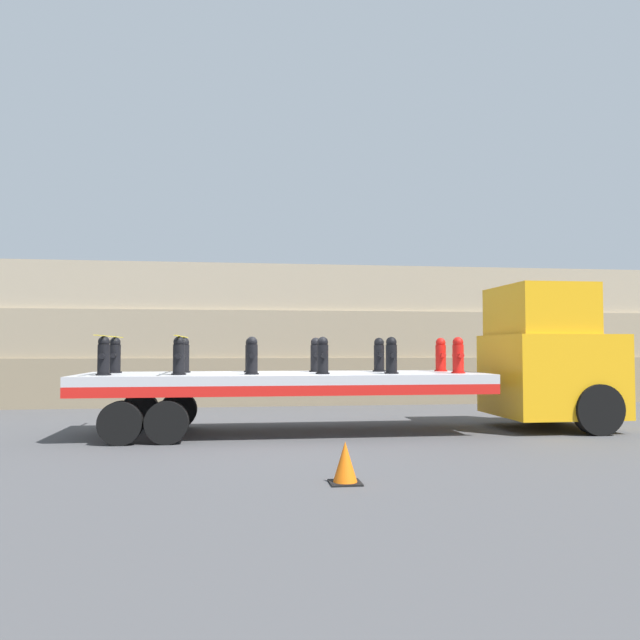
# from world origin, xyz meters

# --- Properties ---
(ground_plane) EXTENTS (120.00, 120.00, 0.00)m
(ground_plane) POSITION_xyz_m (0.00, 0.00, 0.00)
(ground_plane) COLOR #474749
(rock_cliff) EXTENTS (60.00, 3.30, 4.41)m
(rock_cliff) POSITION_xyz_m (0.00, 7.62, 2.20)
(rock_cliff) COLOR #84755B
(rock_cliff) RESTS_ON ground_plane
(truck_cab) EXTENTS (2.43, 2.57, 3.15)m
(truck_cab) POSITION_xyz_m (5.92, 0.00, 1.54)
(truck_cab) COLOR orange
(truck_cab) RESTS_ON ground_plane
(flatbed_trailer) EXTENTS (8.32, 2.64, 1.25)m
(flatbed_trailer) POSITION_xyz_m (-0.42, 0.00, 1.03)
(flatbed_trailer) COLOR #B2B2B7
(flatbed_trailer) RESTS_ON ground_plane
(fire_hydrant_black_near_0) EXTENTS (0.29, 0.45, 0.76)m
(fire_hydrant_black_near_0) POSITION_xyz_m (-3.56, -0.56, 1.62)
(fire_hydrant_black_near_0) COLOR black
(fire_hydrant_black_near_0) RESTS_ON flatbed_trailer
(fire_hydrant_black_far_0) EXTENTS (0.29, 0.45, 0.76)m
(fire_hydrant_black_far_0) POSITION_xyz_m (-3.56, 0.56, 1.62)
(fire_hydrant_black_far_0) COLOR black
(fire_hydrant_black_far_0) RESTS_ON flatbed_trailer
(fire_hydrant_black_near_1) EXTENTS (0.29, 0.45, 0.76)m
(fire_hydrant_black_near_1) POSITION_xyz_m (-2.14, -0.56, 1.62)
(fire_hydrant_black_near_1) COLOR black
(fire_hydrant_black_near_1) RESTS_ON flatbed_trailer
(fire_hydrant_black_far_1) EXTENTS (0.29, 0.45, 0.76)m
(fire_hydrant_black_far_1) POSITION_xyz_m (-2.14, 0.56, 1.62)
(fire_hydrant_black_far_1) COLOR black
(fire_hydrant_black_far_1) RESTS_ON flatbed_trailer
(fire_hydrant_black_near_2) EXTENTS (0.29, 0.45, 0.76)m
(fire_hydrant_black_near_2) POSITION_xyz_m (-0.71, -0.56, 1.62)
(fire_hydrant_black_near_2) COLOR black
(fire_hydrant_black_near_2) RESTS_ON flatbed_trailer
(fire_hydrant_black_far_2) EXTENTS (0.29, 0.45, 0.76)m
(fire_hydrant_black_far_2) POSITION_xyz_m (-0.71, 0.56, 1.62)
(fire_hydrant_black_far_2) COLOR black
(fire_hydrant_black_far_2) RESTS_ON flatbed_trailer
(fire_hydrant_black_near_3) EXTENTS (0.29, 0.45, 0.76)m
(fire_hydrant_black_near_3) POSITION_xyz_m (0.71, -0.56, 1.62)
(fire_hydrant_black_near_3) COLOR black
(fire_hydrant_black_near_3) RESTS_ON flatbed_trailer
(fire_hydrant_black_far_3) EXTENTS (0.29, 0.45, 0.76)m
(fire_hydrant_black_far_3) POSITION_xyz_m (0.71, 0.56, 1.62)
(fire_hydrant_black_far_3) COLOR black
(fire_hydrant_black_far_3) RESTS_ON flatbed_trailer
(fire_hydrant_black_near_4) EXTENTS (0.29, 0.45, 0.76)m
(fire_hydrant_black_near_4) POSITION_xyz_m (2.14, -0.56, 1.62)
(fire_hydrant_black_near_4) COLOR black
(fire_hydrant_black_near_4) RESTS_ON flatbed_trailer
(fire_hydrant_black_far_4) EXTENTS (0.29, 0.45, 0.76)m
(fire_hydrant_black_far_4) POSITION_xyz_m (2.14, 0.56, 1.62)
(fire_hydrant_black_far_4) COLOR black
(fire_hydrant_black_far_4) RESTS_ON flatbed_trailer
(fire_hydrant_red_near_5) EXTENTS (0.29, 0.45, 0.76)m
(fire_hydrant_red_near_5) POSITION_xyz_m (3.56, -0.56, 1.62)
(fire_hydrant_red_near_5) COLOR red
(fire_hydrant_red_near_5) RESTS_ON flatbed_trailer
(fire_hydrant_red_far_5) EXTENTS (0.29, 0.45, 0.76)m
(fire_hydrant_red_far_5) POSITION_xyz_m (3.56, 0.56, 1.62)
(fire_hydrant_red_far_5) COLOR red
(fire_hydrant_red_far_5) RESTS_ON flatbed_trailer
(cargo_strap_rear) EXTENTS (0.05, 2.75, 0.01)m
(cargo_strap_rear) POSITION_xyz_m (-3.56, 0.00, 2.01)
(cargo_strap_rear) COLOR yellow
(cargo_strap_rear) RESTS_ON fire_hydrant_black_near_0
(cargo_strap_middle) EXTENTS (0.05, 2.75, 0.01)m
(cargo_strap_middle) POSITION_xyz_m (-2.14, 0.00, 2.01)
(cargo_strap_middle) COLOR yellow
(cargo_strap_middle) RESTS_ON fire_hydrant_black_near_1
(traffic_cone) EXTENTS (0.41, 0.41, 0.55)m
(traffic_cone) POSITION_xyz_m (0.41, -4.92, 0.27)
(traffic_cone) COLOR black
(traffic_cone) RESTS_ON ground_plane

